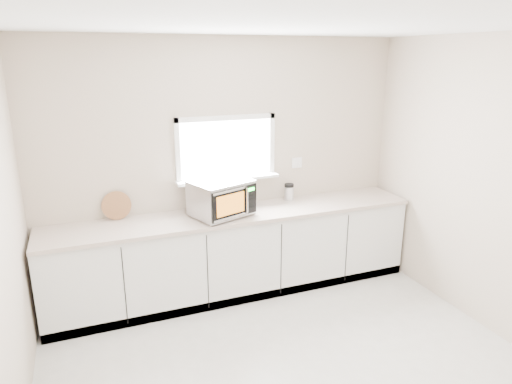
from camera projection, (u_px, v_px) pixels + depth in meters
name	position (u px, v px, depth m)	size (l,w,h in m)	color
back_wall	(226.00, 165.00, 4.92)	(4.00, 0.17, 2.70)	#BCAD96
cabinets	(236.00, 254.00, 4.92)	(3.92, 0.60, 0.88)	silver
countertop	(236.00, 214.00, 4.78)	(3.92, 0.64, 0.04)	beige
microwave	(222.00, 198.00, 4.64)	(0.69, 0.61, 0.37)	black
knife_block	(198.00, 203.00, 4.69)	(0.10, 0.20, 0.29)	#432817
cutting_board	(116.00, 205.00, 4.55)	(0.29, 0.29, 0.02)	#9B693C
coffee_grinder	(289.00, 192.00, 5.18)	(0.11, 0.11, 0.19)	#B9BBC1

